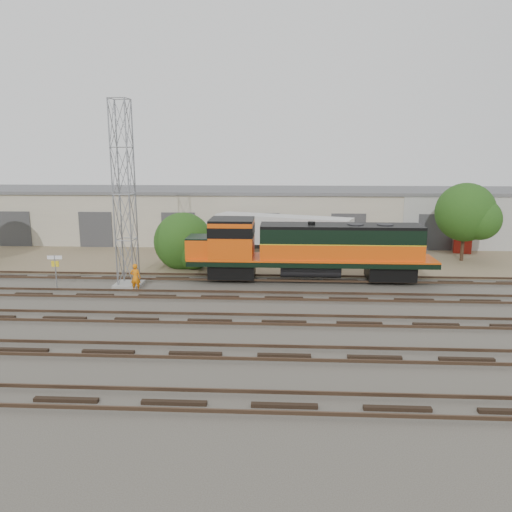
{
  "coord_description": "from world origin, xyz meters",
  "views": [
    {
      "loc": [
        3.86,
        -28.43,
        8.98
      ],
      "look_at": [
        2.13,
        4.0,
        2.2
      ],
      "focal_mm": 35.0,
      "sensor_mm": 36.0,
      "label": 1
    }
  ],
  "objects_px": {
    "locomotive": "(307,248)",
    "signal_tower": "(124,198)",
    "semi_trailer": "(286,232)",
    "worker": "(136,277)"
  },
  "relations": [
    {
      "from": "locomotive",
      "to": "semi_trailer",
      "type": "relative_size",
      "value": 1.45
    },
    {
      "from": "signal_tower",
      "to": "worker",
      "type": "distance_m",
      "value": 5.32
    },
    {
      "from": "locomotive",
      "to": "signal_tower",
      "type": "distance_m",
      "value": 12.84
    },
    {
      "from": "worker",
      "to": "signal_tower",
      "type": "bearing_deg",
      "value": -54.99
    },
    {
      "from": "signal_tower",
      "to": "worker",
      "type": "xyz_separation_m",
      "value": [
        0.88,
        -1.31,
        -5.08
      ]
    },
    {
      "from": "locomotive",
      "to": "semi_trailer",
      "type": "height_order",
      "value": "locomotive"
    },
    {
      "from": "locomotive",
      "to": "worker",
      "type": "bearing_deg",
      "value": -164.1
    },
    {
      "from": "semi_trailer",
      "to": "signal_tower",
      "type": "bearing_deg",
      "value": -117.81
    },
    {
      "from": "locomotive",
      "to": "semi_trailer",
      "type": "distance_m",
      "value": 8.06
    },
    {
      "from": "worker",
      "to": "semi_trailer",
      "type": "bearing_deg",
      "value": -130.28
    }
  ]
}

